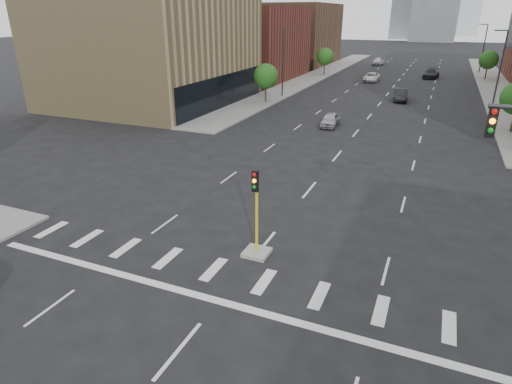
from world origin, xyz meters
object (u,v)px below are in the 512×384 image
Objects in this scene: median_traffic_signal at (256,237)px; car_far_left at (372,77)px; car_near_left at (330,120)px; car_deep_right at (431,74)px; car_distant at (378,61)px; car_mid_right at (400,95)px.

car_far_left is (-4.28, 61.00, -0.25)m from median_traffic_signal.
car_deep_right is at bearing 75.66° from car_near_left.
median_traffic_signal is 69.56m from car_deep_right.
median_traffic_signal is at bearing -87.83° from car_deep_right.
car_deep_right reaches higher than car_near_left.
car_far_left is at bearing -131.70° from car_deep_right.
median_traffic_signal reaches higher than car_near_left.
car_far_left is at bearing -76.73° from car_distant.
car_deep_right reaches higher than car_distant.
median_traffic_signal is 0.85× the size of car_far_left.
car_deep_right is (9.31, 8.38, 0.11)m from car_far_left.
car_near_left is 18.33m from car_mid_right.
car_deep_right is at bearing 85.85° from median_traffic_signal.
car_distant is (-12.06, 18.35, -0.01)m from car_deep_right.
car_far_left is 12.53m from car_deep_right.
car_deep_right is (8.09, 42.62, 0.15)m from car_near_left.
car_mid_right is at bearing 87.16° from median_traffic_signal.
car_near_left is 61.10m from car_distant.
car_near_left is 0.70× the size of car_deep_right.
median_traffic_signal is 0.77× the size of car_deep_right.
car_far_left is at bearing 94.01° from median_traffic_signal.
car_deep_right is at bearing -49.28° from car_distant.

